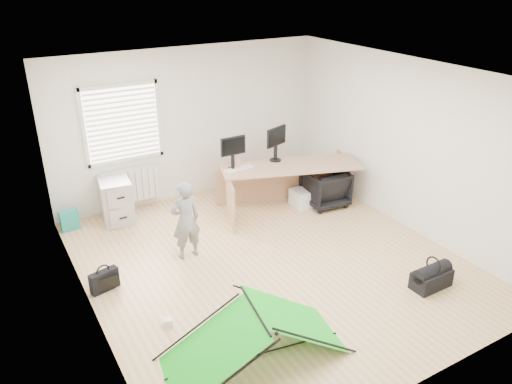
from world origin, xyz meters
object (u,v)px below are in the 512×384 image
monitor_right (276,148)px  storage_crate (307,196)px  filing_cabinet (116,200)px  person (186,220)px  monitor_left (233,158)px  kite (255,334)px  office_chair (325,188)px  desk (290,187)px  duffel_bag (431,279)px  laptop_bag (104,281)px  thermos (238,161)px

monitor_right → storage_crate: monitor_right is taller
filing_cabinet → person: bearing=-63.8°
monitor_right → person: bearing=-175.9°
monitor_left → kite: monitor_left is taller
monitor_left → storage_crate: 1.60m
filing_cabinet → office_chair: 3.61m
monitor_left → desk: bearing=-19.5°
monitor_right → duffel_bag: monitor_right is taller
monitor_right → office_chair: 1.14m
filing_cabinet → laptop_bag: bearing=-103.6°
kite → duffel_bag: bearing=8.2°
monitor_left → office_chair: 1.79m
desk → filing_cabinet: size_ratio=3.22×
thermos → duffel_bag: thermos is taller
kite → laptop_bag: kite is taller
office_chair → storage_crate: (-0.27, 0.16, -0.17)m
laptop_bag → person: bearing=-4.6°
storage_crate → laptop_bag: bearing=-168.7°
kite → laptop_bag: 2.35m
monitor_left → filing_cabinet: bearing=157.0°
office_chair → kite: bearing=47.4°
monitor_right → desk: bearing=-90.4°
filing_cabinet → kite: filing_cabinet is taller
monitor_right → storage_crate: 1.06m
filing_cabinet → thermos: bearing=-13.8°
thermos → storage_crate: size_ratio=0.45×
kite → desk: bearing=59.8°
laptop_bag → monitor_left: bearing=9.4°
monitor_right → thermos: bearing=159.6°
monitor_right → kite: 3.98m
desk → laptop_bag: size_ratio=6.17×
office_chair → monitor_left: bearing=-12.6°
thermos → duffel_bag: size_ratio=0.45×
office_chair → duffel_bag: (-0.31, -2.73, -0.21)m
kite → duffel_bag: size_ratio=3.66×
office_chair → monitor_right: bearing=-29.5°
duffel_bag → thermos: bearing=108.3°
office_chair → kite: office_chair is taller
person → storage_crate: (2.54, 0.54, -0.45)m
thermos → filing_cabinet: bearing=158.8°
desk → monitor_right: bearing=127.3°
filing_cabinet → thermos: (1.92, -0.74, 0.57)m
desk → monitor_right: 0.72m
filing_cabinet → kite: bearing=-77.1°
monitor_left → monitor_right: (0.84, -0.00, 0.01)m
monitor_right → person: 2.31m
laptop_bag → storage_crate: bearing=-3.3°
monitor_left → storage_crate: monitor_left is taller
storage_crate → duffel_bag: storage_crate is taller
monitor_left → duffel_bag: (1.26, -3.25, -0.90)m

